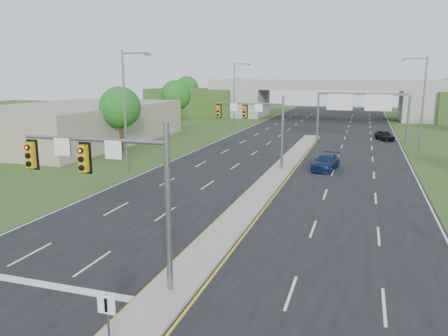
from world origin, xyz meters
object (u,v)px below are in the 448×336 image
(signal_mast_near, at_px, (115,177))
(keep_right_sign, at_px, (107,316))
(signal_mast_far, at_px, (259,120))
(car_far_b, at_px, (326,162))
(sign_gantry, at_px, (361,104))
(car_far_c, at_px, (384,135))
(overpass, at_px, (329,101))

(signal_mast_near, height_order, keep_right_sign, signal_mast_near)
(signal_mast_near, distance_m, signal_mast_far, 25.00)
(signal_mast_near, xyz_separation_m, car_far_b, (6.20, 26.76, -4.00))
(keep_right_sign, bearing_deg, car_far_b, 82.81)
(sign_gantry, bearing_deg, signal_mast_near, -101.25)
(signal_mast_near, bearing_deg, keep_right_sign, -63.06)
(sign_gantry, height_order, car_far_c, sign_gantry)
(car_far_c, bearing_deg, overpass, 86.19)
(signal_mast_near, bearing_deg, overpass, 88.38)
(sign_gantry, relative_size, overpass, 0.14)
(keep_right_sign, relative_size, car_far_b, 0.45)
(sign_gantry, bearing_deg, car_far_c, 52.38)
(keep_right_sign, distance_m, sign_gantry, 50.04)
(keep_right_sign, xyz_separation_m, sign_gantry, (6.68, 49.45, 3.72))
(sign_gantry, bearing_deg, signal_mast_far, -114.11)
(signal_mast_near, distance_m, car_far_c, 50.99)
(car_far_c, bearing_deg, signal_mast_far, -138.65)
(signal_mast_far, relative_size, overpass, 0.09)
(keep_right_sign, height_order, sign_gantry, sign_gantry)
(overpass, bearing_deg, sign_gantry, -79.21)
(signal_mast_far, xyz_separation_m, car_far_b, (6.20, 1.76, -4.00))
(sign_gantry, distance_m, car_far_b, 18.99)
(car_far_b, bearing_deg, sign_gantry, 89.59)
(sign_gantry, height_order, car_far_b, sign_gantry)
(signal_mast_far, xyz_separation_m, overpass, (2.26, 55.07, -1.17))
(signal_mast_far, bearing_deg, overpass, 87.65)
(keep_right_sign, bearing_deg, car_far_c, 79.45)
(signal_mast_near, height_order, sign_gantry, signal_mast_near)
(sign_gantry, bearing_deg, keep_right_sign, -97.70)
(signal_mast_near, xyz_separation_m, signal_mast_far, (0.00, 25.00, 0.00))
(keep_right_sign, bearing_deg, sign_gantry, 82.30)
(signal_mast_far, height_order, sign_gantry, signal_mast_far)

